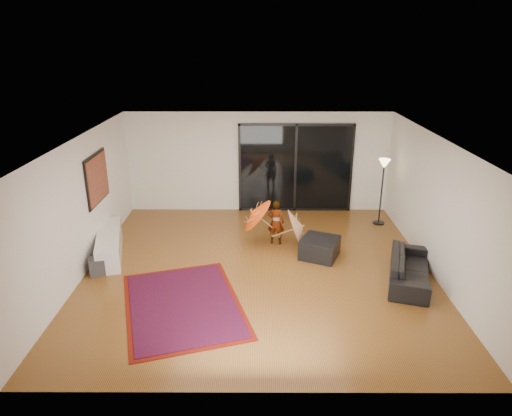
{
  "coord_description": "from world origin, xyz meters",
  "views": [
    {
      "loc": [
        -0.02,
        -8.38,
        4.48
      ],
      "look_at": [
        -0.05,
        0.67,
        1.1
      ],
      "focal_mm": 32.0,
      "sensor_mm": 36.0,
      "label": 1
    }
  ],
  "objects_px": {
    "sofa": "(410,268)",
    "child": "(276,222)",
    "ottoman": "(320,248)",
    "media_console": "(109,244)"
  },
  "relations": [
    {
      "from": "sofa",
      "to": "child",
      "type": "height_order",
      "value": "child"
    },
    {
      "from": "child",
      "to": "ottoman",
      "type": "bearing_deg",
      "value": 155.81
    },
    {
      "from": "media_console",
      "to": "sofa",
      "type": "distance_m",
      "value": 6.3
    },
    {
      "from": "ottoman",
      "to": "child",
      "type": "distance_m",
      "value": 1.2
    },
    {
      "from": "ottoman",
      "to": "child",
      "type": "xyz_separation_m",
      "value": [
        -0.93,
        0.69,
        0.31
      ]
    },
    {
      "from": "sofa",
      "to": "child",
      "type": "bearing_deg",
      "value": 73.1
    },
    {
      "from": "ottoman",
      "to": "child",
      "type": "bearing_deg",
      "value": 143.42
    },
    {
      "from": "media_console",
      "to": "ottoman",
      "type": "relative_size",
      "value": 2.54
    },
    {
      "from": "sofa",
      "to": "ottoman",
      "type": "height_order",
      "value": "sofa"
    },
    {
      "from": "media_console",
      "to": "child",
      "type": "distance_m",
      "value": 3.72
    }
  ]
}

